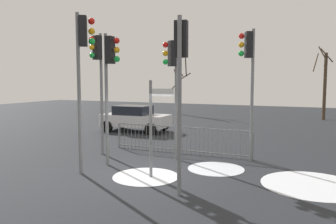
{
  "coord_description": "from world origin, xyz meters",
  "views": [
    {
      "loc": [
        4.86,
        -9.12,
        2.9
      ],
      "look_at": [
        -0.29,
        2.58,
        1.69
      ],
      "focal_mm": 35.93,
      "sensor_mm": 36.0,
      "label": 1
    }
  ],
  "objects_px": {
    "traffic_light_foreground_left": "(172,71)",
    "car_white_mid": "(135,118)",
    "traffic_light_mid_left": "(249,65)",
    "bare_tree_centre": "(324,84)",
    "traffic_light_mid_right": "(83,57)",
    "bare_tree_left": "(179,90)",
    "direction_sign_post": "(153,123)",
    "traffic_light_rear_left": "(110,69)",
    "traffic_light_rear_right": "(98,66)",
    "traffic_light_foreground_right": "(181,65)"
  },
  "relations": [
    {
      "from": "direction_sign_post",
      "to": "car_white_mid",
      "type": "relative_size",
      "value": 0.76
    },
    {
      "from": "traffic_light_mid_right",
      "to": "traffic_light_rear_left",
      "type": "height_order",
      "value": "traffic_light_mid_right"
    },
    {
      "from": "traffic_light_mid_right",
      "to": "bare_tree_left",
      "type": "distance_m",
      "value": 18.58
    },
    {
      "from": "traffic_light_mid_left",
      "to": "bare_tree_centre",
      "type": "relative_size",
      "value": 0.87
    },
    {
      "from": "traffic_light_mid_right",
      "to": "traffic_light_rear_left",
      "type": "distance_m",
      "value": 1.24
    },
    {
      "from": "traffic_light_mid_left",
      "to": "traffic_light_rear_left",
      "type": "distance_m",
      "value": 4.82
    },
    {
      "from": "traffic_light_foreground_right",
      "to": "bare_tree_centre",
      "type": "distance_m",
      "value": 19.62
    },
    {
      "from": "traffic_light_mid_right",
      "to": "traffic_light_mid_left",
      "type": "distance_m",
      "value": 5.65
    },
    {
      "from": "traffic_light_rear_right",
      "to": "car_white_mid",
      "type": "relative_size",
      "value": 1.22
    },
    {
      "from": "traffic_light_rear_left",
      "to": "bare_tree_left",
      "type": "distance_m",
      "value": 17.45
    },
    {
      "from": "car_white_mid",
      "to": "bare_tree_left",
      "type": "height_order",
      "value": "bare_tree_left"
    },
    {
      "from": "traffic_light_mid_left",
      "to": "direction_sign_post",
      "type": "xyz_separation_m",
      "value": [
        -2.18,
        -3.2,
        -1.8
      ]
    },
    {
      "from": "traffic_light_foreground_right",
      "to": "direction_sign_post",
      "type": "bearing_deg",
      "value": 133.74
    },
    {
      "from": "bare_tree_centre",
      "to": "traffic_light_foreground_left",
      "type": "bearing_deg",
      "value": -108.43
    },
    {
      "from": "traffic_light_mid_right",
      "to": "direction_sign_post",
      "type": "height_order",
      "value": "traffic_light_mid_right"
    },
    {
      "from": "traffic_light_foreground_right",
      "to": "traffic_light_rear_left",
      "type": "bearing_deg",
      "value": 143.34
    },
    {
      "from": "traffic_light_mid_left",
      "to": "bare_tree_left",
      "type": "bearing_deg",
      "value": 5.18
    },
    {
      "from": "traffic_light_foreground_left",
      "to": "direction_sign_post",
      "type": "relative_size",
      "value": 1.52
    },
    {
      "from": "traffic_light_mid_left",
      "to": "direction_sign_post",
      "type": "bearing_deg",
      "value": 120.79
    },
    {
      "from": "direction_sign_post",
      "to": "car_white_mid",
      "type": "height_order",
      "value": "direction_sign_post"
    },
    {
      "from": "bare_tree_left",
      "to": "bare_tree_centre",
      "type": "bearing_deg",
      "value": 3.37
    },
    {
      "from": "traffic_light_mid_right",
      "to": "bare_tree_centre",
      "type": "distance_m",
      "value": 20.03
    },
    {
      "from": "car_white_mid",
      "to": "bare_tree_left",
      "type": "distance_m",
      "value": 10.04
    },
    {
      "from": "traffic_light_rear_left",
      "to": "bare_tree_left",
      "type": "height_order",
      "value": "bare_tree_left"
    },
    {
      "from": "traffic_light_foreground_left",
      "to": "car_white_mid",
      "type": "bearing_deg",
      "value": -3.45
    },
    {
      "from": "traffic_light_mid_right",
      "to": "traffic_light_foreground_left",
      "type": "relative_size",
      "value": 1.12
    },
    {
      "from": "traffic_light_foreground_left",
      "to": "bare_tree_left",
      "type": "relative_size",
      "value": 0.93
    },
    {
      "from": "traffic_light_mid_right",
      "to": "traffic_light_foreground_right",
      "type": "height_order",
      "value": "traffic_light_mid_right"
    },
    {
      "from": "traffic_light_foreground_right",
      "to": "car_white_mid",
      "type": "xyz_separation_m",
      "value": [
        -6.24,
        8.73,
        -2.5
      ]
    },
    {
      "from": "traffic_light_rear_right",
      "to": "bare_tree_centre",
      "type": "distance_m",
      "value": 18.3
    },
    {
      "from": "traffic_light_mid_right",
      "to": "traffic_light_foreground_left",
      "type": "distance_m",
      "value": 3.34
    },
    {
      "from": "traffic_light_foreground_left",
      "to": "traffic_light_rear_right",
      "type": "xyz_separation_m",
      "value": [
        -2.9,
        -0.44,
        0.2
      ]
    },
    {
      "from": "traffic_light_rear_right",
      "to": "traffic_light_mid_left",
      "type": "relative_size",
      "value": 1.0
    },
    {
      "from": "traffic_light_rear_left",
      "to": "bare_tree_centre",
      "type": "distance_m",
      "value": 18.85
    },
    {
      "from": "car_white_mid",
      "to": "bare_tree_centre",
      "type": "distance_m",
      "value": 14.57
    },
    {
      "from": "traffic_light_foreground_left",
      "to": "bare_tree_centre",
      "type": "relative_size",
      "value": 0.82
    },
    {
      "from": "traffic_light_mid_right",
      "to": "bare_tree_left",
      "type": "bearing_deg",
      "value": 160.08
    },
    {
      "from": "traffic_light_rear_left",
      "to": "direction_sign_post",
      "type": "distance_m",
      "value": 2.65
    },
    {
      "from": "traffic_light_foreground_left",
      "to": "traffic_light_mid_left",
      "type": "bearing_deg",
      "value": -116.02
    },
    {
      "from": "traffic_light_mid_right",
      "to": "traffic_light_rear_right",
      "type": "distance_m",
      "value": 2.64
    },
    {
      "from": "direction_sign_post",
      "to": "traffic_light_mid_right",
      "type": "bearing_deg",
      "value": -167.48
    },
    {
      "from": "traffic_light_foreground_left",
      "to": "traffic_light_rear_left",
      "type": "xyz_separation_m",
      "value": [
        -1.58,
        -1.64,
        0.03
      ]
    },
    {
      "from": "traffic_light_mid_left",
      "to": "bare_tree_left",
      "type": "xyz_separation_m",
      "value": [
        -8.38,
        14.42,
        -1.36
      ]
    },
    {
      "from": "traffic_light_foreground_left",
      "to": "bare_tree_left",
      "type": "distance_m",
      "value": 16.36
    },
    {
      "from": "direction_sign_post",
      "to": "car_white_mid",
      "type": "bearing_deg",
      "value": 123.38
    },
    {
      "from": "traffic_light_foreground_left",
      "to": "direction_sign_post",
      "type": "distance_m",
      "value": 2.89
    },
    {
      "from": "direction_sign_post",
      "to": "bare_tree_left",
      "type": "relative_size",
      "value": 0.61
    },
    {
      "from": "traffic_light_foreground_left",
      "to": "traffic_light_foreground_right",
      "type": "distance_m",
      "value": 3.75
    },
    {
      "from": "traffic_light_rear_right",
      "to": "car_white_mid",
      "type": "height_order",
      "value": "traffic_light_rear_right"
    },
    {
      "from": "traffic_light_mid_right",
      "to": "direction_sign_post",
      "type": "relative_size",
      "value": 1.7
    }
  ]
}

